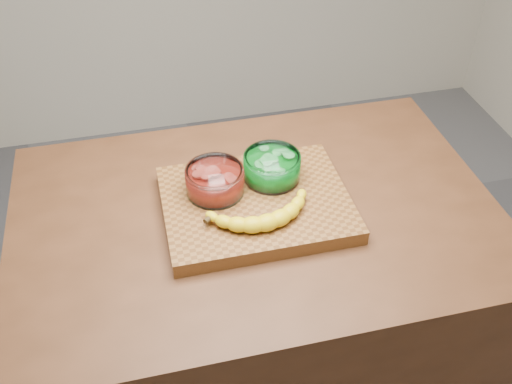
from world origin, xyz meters
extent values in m
cube|color=#4D2B17|center=(0.00, 0.00, 0.45)|extent=(1.20, 0.80, 0.90)
cube|color=brown|center=(0.00, 0.00, 0.92)|extent=(0.45, 0.35, 0.04)
cylinder|color=white|center=(-0.09, 0.05, 0.97)|extent=(0.14, 0.14, 0.07)
cylinder|color=red|center=(-0.09, 0.05, 0.96)|extent=(0.12, 0.12, 0.04)
cylinder|color=#E85949|center=(-0.09, 0.05, 0.99)|extent=(0.11, 0.11, 0.02)
cylinder|color=white|center=(0.06, 0.07, 0.97)|extent=(0.14, 0.14, 0.07)
cylinder|color=#0D9C22|center=(0.06, 0.07, 0.96)|extent=(0.12, 0.12, 0.04)
cylinder|color=#71F177|center=(0.06, 0.07, 0.99)|extent=(0.12, 0.12, 0.02)
camera|label=1|loc=(-0.24, -1.01, 1.86)|focal=40.00mm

